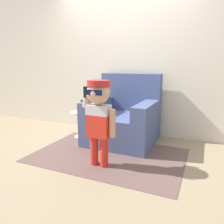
# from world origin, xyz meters

# --- Properties ---
(ground_plane) EXTENTS (10.00, 10.00, 0.00)m
(ground_plane) POSITION_xyz_m (0.00, 0.00, 0.00)
(ground_plane) COLOR #998466
(wall_back) EXTENTS (10.00, 0.05, 2.60)m
(wall_back) POSITION_xyz_m (0.00, 0.70, 1.30)
(wall_back) COLOR beige
(wall_back) RESTS_ON ground_plane
(armchair) EXTENTS (1.04, 0.97, 1.07)m
(armchair) POSITION_xyz_m (0.17, 0.18, 0.36)
(armchair) COLOR #475684
(armchair) RESTS_ON ground_plane
(person_child) EXTENTS (0.42, 0.32, 1.04)m
(person_child) POSITION_xyz_m (0.23, -0.76, 0.69)
(person_child) COLOR red
(person_child) RESTS_ON ground_plane
(side_table) EXTENTS (0.30, 0.30, 0.44)m
(side_table) POSITION_xyz_m (-0.56, 0.06, 0.27)
(side_table) COLOR white
(side_table) RESTS_ON ground_plane
(rug) EXTENTS (2.00, 1.34, 0.01)m
(rug) POSITION_xyz_m (0.20, -0.44, 0.00)
(rug) COLOR brown
(rug) RESTS_ON ground_plane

